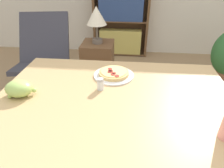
# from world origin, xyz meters

# --- Properties ---
(dining_table) EXTENTS (1.30, 0.94, 0.76)m
(dining_table) POSITION_xyz_m (-0.01, 0.01, 0.66)
(dining_table) COLOR tan
(dining_table) RESTS_ON ground_plane
(pizza_on_plate) EXTENTS (0.26, 0.26, 0.04)m
(pizza_on_plate) POSITION_xyz_m (-0.04, 0.25, 0.77)
(pizza_on_plate) COLOR white
(pizza_on_plate) RESTS_ON dining_table
(grape_bunch) EXTENTS (0.16, 0.11, 0.09)m
(grape_bunch) POSITION_xyz_m (-0.53, -0.02, 0.80)
(grape_bunch) COLOR #A8CC66
(grape_bunch) RESTS_ON dining_table
(salt_shaker) EXTENTS (0.04, 0.04, 0.07)m
(salt_shaker) POSITION_xyz_m (-0.10, 0.09, 0.79)
(salt_shaker) COLOR white
(salt_shaker) RESTS_ON dining_table
(lounge_chair_near) EXTENTS (0.69, 0.85, 0.88)m
(lounge_chair_near) POSITION_xyz_m (-0.96, 1.24, 0.29)
(lounge_chair_near) COLOR slate
(lounge_chair_near) RESTS_ON ground_plane
(bookshelf) EXTENTS (0.90, 0.24, 1.70)m
(bookshelf) POSITION_xyz_m (-0.12, 2.48, 0.81)
(bookshelf) COLOR brown
(bookshelf) RESTS_ON ground_plane
(side_table) EXTENTS (0.34, 0.34, 0.64)m
(side_table) POSITION_xyz_m (-0.30, 1.20, 0.32)
(side_table) COLOR brown
(side_table) RESTS_ON ground_plane
(table_lamp) EXTENTS (0.21, 0.21, 0.38)m
(table_lamp) POSITION_xyz_m (-0.30, 1.20, 0.91)
(table_lamp) COLOR #665B51
(table_lamp) RESTS_ON side_table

